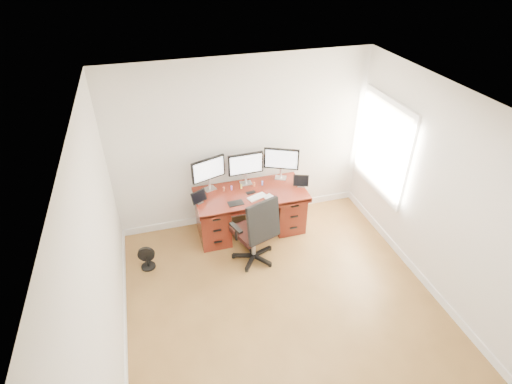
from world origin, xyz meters
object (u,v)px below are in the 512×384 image
object	(u,v)px
monitor_center	(246,165)
keyboard	(257,197)
desk	(250,210)
office_chair	(256,241)
floor_fan	(147,258)

from	to	relation	value
monitor_center	keyboard	distance (m)	0.54
desk	office_chair	size ratio (longest dim) A/B	1.50
monitor_center	floor_fan	bearing A→B (deg)	-159.64
desk	monitor_center	xyz separation A→B (m)	(0.00, 0.24, 0.68)
desk	floor_fan	size ratio (longest dim) A/B	4.83
office_chair	desk	bearing A→B (deg)	61.76
desk	monitor_center	size ratio (longest dim) A/B	3.09
floor_fan	office_chair	bearing A→B (deg)	-1.25
desk	keyboard	world-z (taller)	keyboard
floor_fan	desk	bearing A→B (deg)	23.70
office_chair	floor_fan	distance (m)	1.58
desk	floor_fan	world-z (taller)	desk
monitor_center	keyboard	xyz separation A→B (m)	(0.06, -0.42, -0.33)
monitor_center	desk	bearing A→B (deg)	-91.33
office_chair	keyboard	world-z (taller)	office_chair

